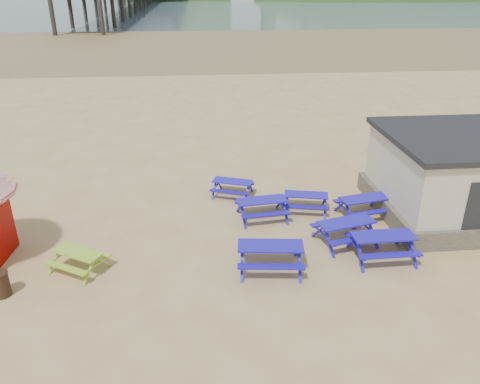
{
  "coord_description": "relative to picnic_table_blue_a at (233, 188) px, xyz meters",
  "views": [
    {
      "loc": [
        -0.01,
        -14.31,
        8.3
      ],
      "look_at": [
        1.47,
        1.5,
        1.0
      ],
      "focal_mm": 35.0,
      "sensor_mm": 36.0,
      "label": 1
    }
  ],
  "objects": [
    {
      "name": "amenity_block",
      "position": [
        9.16,
        -2.35,
        1.23
      ],
      "size": [
        7.4,
        5.4,
        3.15
      ],
      "color": "#665B4C",
      "rests_on": "ground"
    },
    {
      "name": "wet_sand",
      "position": [
        -1.34,
        51.66,
        -0.34
      ],
      "size": [
        400.0,
        400.0,
        0.0
      ],
      "primitive_type": "plane",
      "color": "olive",
      "rests_on": "ground"
    },
    {
      "name": "picnic_table_blue_c",
      "position": [
        4.8,
        -2.31,
        0.05
      ],
      "size": [
        2.11,
        1.83,
        0.78
      ],
      "rotation": [
        0.0,
        0.0,
        0.2
      ],
      "color": "#190D9A",
      "rests_on": "ground"
    },
    {
      "name": "picnic_table_blue_d",
      "position": [
        0.74,
        -5.47,
        0.08
      ],
      "size": [
        2.18,
        1.84,
        0.84
      ],
      "rotation": [
        0.0,
        0.0,
        -0.11
      ],
      "color": "#190D9A",
      "rests_on": "ground"
    },
    {
      "name": "picnic_table_blue_f",
      "position": [
        3.54,
        -4.15,
        0.07
      ],
      "size": [
        2.26,
        1.99,
        0.81
      ],
      "rotation": [
        0.0,
        0.0,
        0.25
      ],
      "color": "#190D9A",
      "rests_on": "ground"
    },
    {
      "name": "ground",
      "position": [
        -1.34,
        -3.34,
        -0.34
      ],
      "size": [
        400.0,
        400.0,
        0.0
      ],
      "primitive_type": "plane",
      "color": "tan",
      "rests_on": "ground"
    },
    {
      "name": "sea",
      "position": [
        -1.34,
        166.66,
        -0.33
      ],
      "size": [
        400.0,
        400.0,
        0.0
      ],
      "primitive_type": "plane",
      "color": "#4B5D6B",
      "rests_on": "ground"
    },
    {
      "name": "litter_bin",
      "position": [
        -7.09,
        -6.11,
        0.05
      ],
      "size": [
        0.52,
        0.52,
        0.76
      ],
      "color": "#311A11",
      "rests_on": "ground"
    },
    {
      "name": "picnic_table_blue_b",
      "position": [
        0.94,
        -2.1,
        0.05
      ],
      "size": [
        2.0,
        1.69,
        0.77
      ],
      "rotation": [
        0.0,
        0.0,
        0.12
      ],
      "color": "#190D9A",
      "rests_on": "ground"
    },
    {
      "name": "picnic_table_yellow",
      "position": [
        -5.17,
        -5.01,
        -0.01
      ],
      "size": [
        2.01,
        1.91,
        0.66
      ],
      "rotation": [
        0.0,
        0.0,
        -0.54
      ],
      "color": "#86AA1E",
      "rests_on": "ground"
    },
    {
      "name": "picnic_table_blue_e",
      "position": [
        4.43,
        -5.19,
        0.08
      ],
      "size": [
        2.02,
        1.64,
        0.84
      ],
      "rotation": [
        0.0,
        0.0,
        0.02
      ],
      "color": "#190D9A",
      "rests_on": "ground"
    },
    {
      "name": "headland_town",
      "position": [
        88.66,
        226.34,
        -10.25
      ],
      "size": [
        264.0,
        144.0,
        108.0
      ],
      "color": "#2D4C1E",
      "rests_on": "ground"
    },
    {
      "name": "picnic_table_blue_g",
      "position": [
        2.73,
        -1.63,
        0.01
      ],
      "size": [
        1.91,
        1.66,
        0.7
      ],
      "rotation": [
        0.0,
        0.0,
        -0.21
      ],
      "color": "#190D9A",
      "rests_on": "ground"
    },
    {
      "name": "picnic_table_blue_a",
      "position": [
        0.0,
        0.0,
        0.0
      ],
      "size": [
        1.97,
        1.78,
        0.68
      ],
      "rotation": [
        0.0,
        0.0,
        -0.35
      ],
      "color": "#190D9A",
      "rests_on": "ground"
    }
  ]
}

